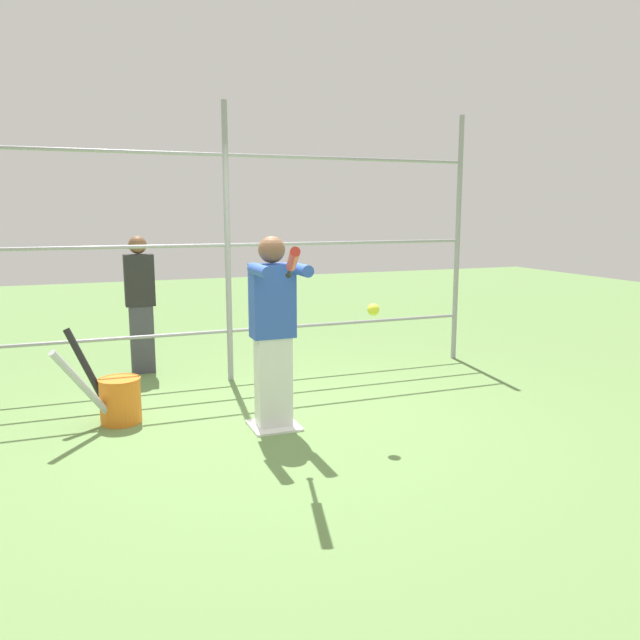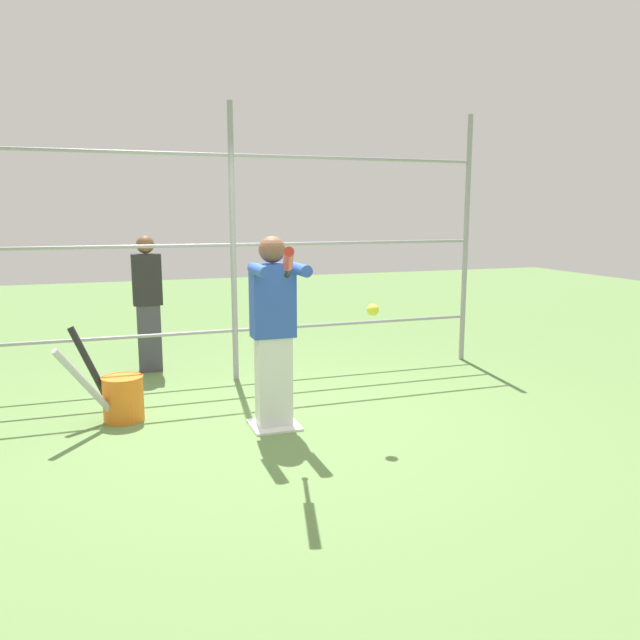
{
  "view_description": "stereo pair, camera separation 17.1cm",
  "coord_description": "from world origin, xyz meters",
  "px_view_note": "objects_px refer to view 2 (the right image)",
  "views": [
    {
      "loc": [
        1.45,
        4.84,
        1.8
      ],
      "look_at": [
        -0.35,
        0.18,
        0.92
      ],
      "focal_mm": 35.0,
      "sensor_mm": 36.0,
      "label": 1
    },
    {
      "loc": [
        1.29,
        4.9,
        1.8
      ],
      "look_at": [
        -0.35,
        0.18,
        0.92
      ],
      "focal_mm": 35.0,
      "sensor_mm": 36.0,
      "label": 2
    }
  ],
  "objects_px": {
    "batter": "(274,326)",
    "softball_in_flight": "(373,310)",
    "baseball_bat_swinging": "(288,262)",
    "bat_bucket": "(120,396)",
    "bystander_behind_fence": "(148,302)"
  },
  "relations": [
    {
      "from": "bat_bucket",
      "to": "baseball_bat_swinging",
      "type": "bearing_deg",
      "value": 127.04
    },
    {
      "from": "baseball_bat_swinging",
      "to": "bat_bucket",
      "type": "relative_size",
      "value": 0.96
    },
    {
      "from": "bat_bucket",
      "to": "bystander_behind_fence",
      "type": "bearing_deg",
      "value": -102.54
    },
    {
      "from": "baseball_bat_swinging",
      "to": "bat_bucket",
      "type": "bearing_deg",
      "value": -52.96
    },
    {
      "from": "baseball_bat_swinging",
      "to": "bystander_behind_fence",
      "type": "relative_size",
      "value": 0.52
    },
    {
      "from": "batter",
      "to": "baseball_bat_swinging",
      "type": "bearing_deg",
      "value": 81.92
    },
    {
      "from": "softball_in_flight",
      "to": "bat_bucket",
      "type": "bearing_deg",
      "value": -27.99
    },
    {
      "from": "softball_in_flight",
      "to": "batter",
      "type": "bearing_deg",
      "value": -32.13
    },
    {
      "from": "batter",
      "to": "softball_in_flight",
      "type": "distance_m",
      "value": 0.84
    },
    {
      "from": "batter",
      "to": "softball_in_flight",
      "type": "xyz_separation_m",
      "value": [
        -0.7,
        0.44,
        0.16
      ]
    },
    {
      "from": "softball_in_flight",
      "to": "bystander_behind_fence",
      "type": "bearing_deg",
      "value": -60.41
    },
    {
      "from": "baseball_bat_swinging",
      "to": "softball_in_flight",
      "type": "relative_size",
      "value": 8.32
    },
    {
      "from": "softball_in_flight",
      "to": "bat_bucket",
      "type": "relative_size",
      "value": 0.11
    },
    {
      "from": "baseball_bat_swinging",
      "to": "bystander_behind_fence",
      "type": "xyz_separation_m",
      "value": [
        0.72,
        -3.16,
        -0.67
      ]
    },
    {
      "from": "batter",
      "to": "bat_bucket",
      "type": "relative_size",
      "value": 1.92
    }
  ]
}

